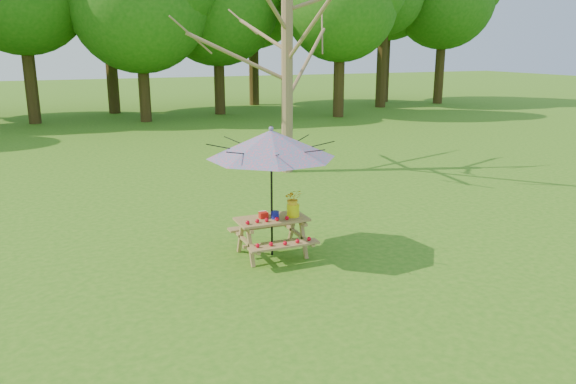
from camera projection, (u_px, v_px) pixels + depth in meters
name	position (u px, v px, depth m)	size (l,w,h in m)	color
picnic_table	(272.00, 237.00, 9.63)	(1.20, 1.32, 0.67)	olive
patio_umbrella	(271.00, 144.00, 9.22)	(2.64, 2.64, 2.25)	black
produce_bins	(269.00, 215.00, 9.56)	(0.30, 0.38, 0.13)	red
tomatoes_row	(267.00, 220.00, 9.32)	(0.77, 0.13, 0.07)	red
flower_bucket	(293.00, 202.00, 9.58)	(0.34, 0.31, 0.48)	#F8F40D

